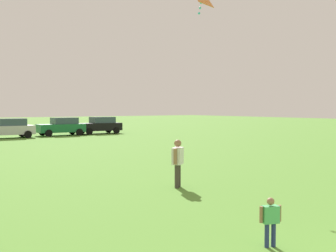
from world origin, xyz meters
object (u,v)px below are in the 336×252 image
Objects in this scene: child_kite_flyer at (270,218)px; parked_car_black_3 at (100,125)px; adult_bystander at (178,159)px; parked_car_green_2 at (62,126)px; parked_car_silver_1 at (9,128)px.

parked_car_black_3 reaches higher than child_kite_flyer.
adult_bystander is 0.37× the size of parked_car_green_2.
parked_car_black_3 is (9.84, 27.05, -0.08)m from adult_bystander.
parked_car_green_2 is 4.14m from parked_car_black_3.
child_kite_flyer is 34.84m from parked_car_black_3.
adult_bystander is at bearing 70.01° from parked_car_black_3.
child_kite_flyer is 0.22× the size of parked_car_silver_1.
parked_car_green_2 is at bearing 37.73° from adult_bystander.
parked_car_green_2 and parked_car_black_3 have the same top height.
parked_car_green_2 reaches higher than child_kite_flyer.
child_kite_flyer is 0.22× the size of parked_car_black_3.
parked_car_black_3 is at bearing 89.56° from child_kite_flyer.
parked_car_silver_1 is at bearing 104.43° from child_kite_flyer.
parked_car_black_3 is at bearing 29.87° from adult_bystander.
adult_bystander is (1.96, 5.74, 0.38)m from child_kite_flyer.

